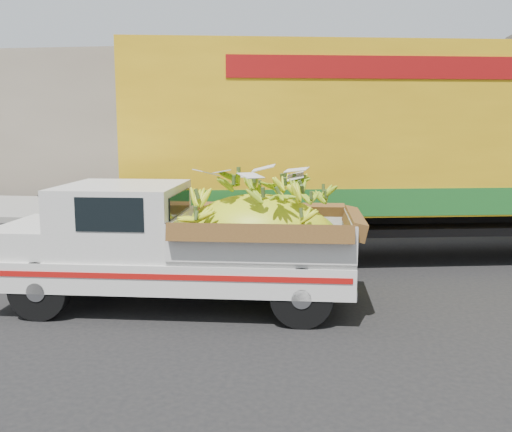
# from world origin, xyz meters

# --- Properties ---
(ground) EXTENTS (100.00, 100.00, 0.00)m
(ground) POSITION_xyz_m (0.00, 0.00, 0.00)
(ground) COLOR black
(ground) RESTS_ON ground
(curb) EXTENTS (60.00, 0.25, 0.15)m
(curb) POSITION_xyz_m (0.00, 6.21, 0.07)
(curb) COLOR gray
(curb) RESTS_ON ground
(sidewalk) EXTENTS (60.00, 4.00, 0.14)m
(sidewalk) POSITION_xyz_m (0.00, 8.31, 0.07)
(sidewalk) COLOR gray
(sidewalk) RESTS_ON ground
(building_left) EXTENTS (18.00, 6.00, 5.00)m
(building_left) POSITION_xyz_m (-8.00, 14.21, 2.50)
(building_left) COLOR gray
(building_left) RESTS_ON ground
(pickup_truck) EXTENTS (4.82, 1.97, 1.66)m
(pickup_truck) POSITION_xyz_m (-1.62, 0.21, 0.89)
(pickup_truck) COLOR black
(pickup_truck) RESTS_ON ground
(semi_trailer) EXTENTS (12.09, 4.91, 3.80)m
(semi_trailer) POSITION_xyz_m (2.31, 3.76, 2.12)
(semi_trailer) COLOR black
(semi_trailer) RESTS_ON ground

